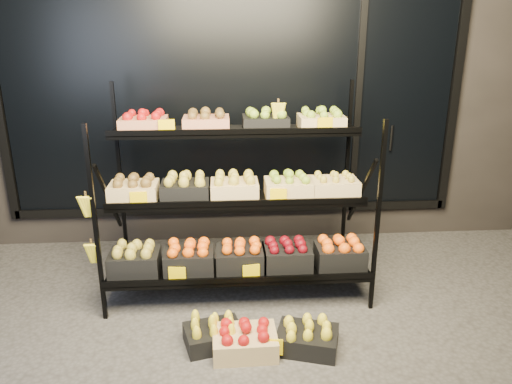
{
  "coord_description": "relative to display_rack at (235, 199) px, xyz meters",
  "views": [
    {
      "loc": [
        -0.11,
        -3.17,
        2.14
      ],
      "look_at": [
        0.15,
        0.55,
        0.86
      ],
      "focal_mm": 35.0,
      "sensor_mm": 36.0,
      "label": 1
    }
  ],
  "objects": [
    {
      "name": "floor_crate_right",
      "position": [
        0.45,
        -0.9,
        -0.69
      ],
      "size": [
        0.48,
        0.41,
        0.2
      ],
      "rotation": [
        0.0,
        0.0,
        -0.29
      ],
      "color": "black",
      "rests_on": "ground"
    },
    {
      "name": "tag_floor_b",
      "position": [
        0.21,
        -1.0,
        -0.73
      ],
      "size": [
        0.13,
        0.01,
        0.12
      ],
      "primitive_type": "cube",
      "color": "#F7D000",
      "rests_on": "ground"
    },
    {
      "name": "building",
      "position": [
        0.01,
        1.99,
        0.96
      ],
      "size": [
        6.0,
        2.08,
        3.5
      ],
      "color": "#2D2826",
      "rests_on": "ground"
    },
    {
      "name": "floor_crate_midleft",
      "position": [
        -0.19,
        -0.8,
        -0.69
      ],
      "size": [
        0.44,
        0.37,
        0.2
      ],
      "rotation": [
        0.0,
        0.0,
        0.25
      ],
      "color": "black",
      "rests_on": "ground"
    },
    {
      "name": "display_rack",
      "position": [
        0.0,
        0.0,
        0.0
      ],
      "size": [
        2.18,
        1.02,
        1.66
      ],
      "color": "black",
      "rests_on": "ground"
    },
    {
      "name": "ground",
      "position": [
        0.01,
        -0.6,
        -0.79
      ],
      "size": [
        24.0,
        24.0,
        0.0
      ],
      "primitive_type": "plane",
      "color": "#514F4C",
      "rests_on": "ground"
    },
    {
      "name": "floor_crate_midright",
      "position": [
        0.03,
        -0.9,
        -0.69
      ],
      "size": [
        0.44,
        0.33,
        0.21
      ],
      "rotation": [
        0.0,
        0.0,
        0.02
      ],
      "color": "#DEBE80",
      "rests_on": "ground"
    }
  ]
}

